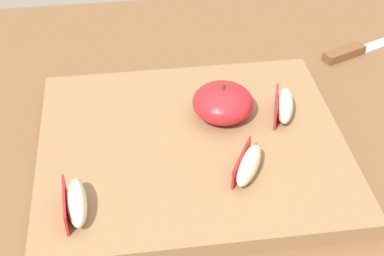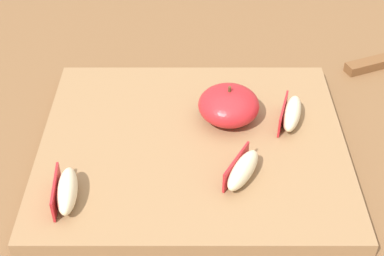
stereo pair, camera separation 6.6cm
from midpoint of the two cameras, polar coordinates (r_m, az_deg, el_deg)
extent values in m
cube|color=brown|center=(0.72, 1.37, -1.43)|extent=(1.39, 0.76, 0.03)
cube|color=olive|center=(0.68, -2.78, -2.13)|extent=(0.37, 0.32, 0.02)
ellipsoid|color=#B21E23|center=(0.69, 0.49, 2.54)|extent=(0.08, 0.08, 0.04)
cylinder|color=#4C3319|center=(0.68, 0.50, 4.08)|extent=(0.00, 0.00, 0.01)
ellipsoid|color=beige|center=(0.62, 3.12, -3.96)|extent=(0.05, 0.07, 0.03)
cube|color=#B21E23|center=(0.62, 2.09, -3.68)|extent=(0.03, 0.06, 0.03)
ellipsoid|color=beige|center=(0.60, -14.91, -7.59)|extent=(0.03, 0.07, 0.03)
cube|color=#B21E23|center=(0.60, -16.03, -7.73)|extent=(0.01, 0.06, 0.03)
ellipsoid|color=beige|center=(0.70, 6.94, 2.17)|extent=(0.04, 0.07, 0.03)
cube|color=#B21E23|center=(0.70, 5.98, 2.26)|extent=(0.02, 0.06, 0.03)
cube|color=silver|center=(0.93, 17.06, 8.32)|extent=(0.09, 0.05, 0.00)
cube|color=brown|center=(0.88, 13.34, 7.44)|extent=(0.07, 0.04, 0.01)
camera|label=1|loc=(0.03, -92.86, -2.41)|focal=51.79mm
camera|label=2|loc=(0.03, 87.14, 2.41)|focal=51.79mm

